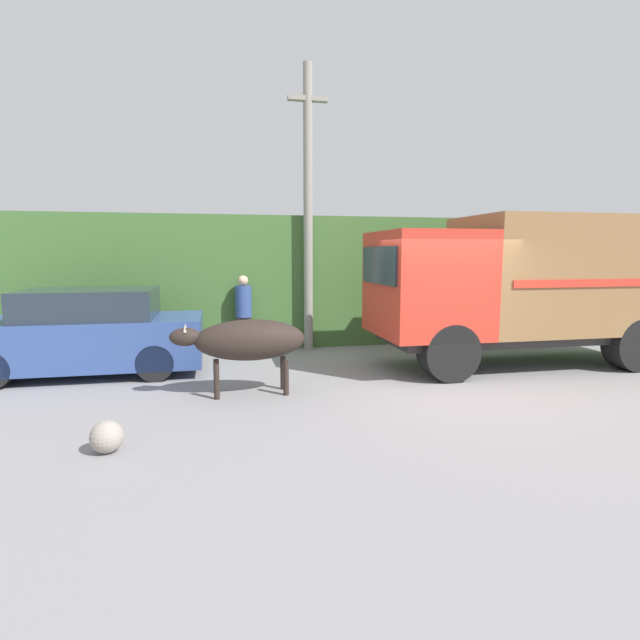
{
  "coord_description": "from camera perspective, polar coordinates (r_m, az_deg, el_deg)",
  "views": [
    {
      "loc": [
        -3.99,
        -7.63,
        2.26
      ],
      "look_at": [
        -2.21,
        0.78,
        1.11
      ],
      "focal_mm": 28.0,
      "sensor_mm": 36.0,
      "label": 1
    }
  ],
  "objects": [
    {
      "name": "building_backdrop",
      "position": [
        13.11,
        -16.8,
        3.26
      ],
      "size": [
        5.43,
        2.7,
        2.65
      ],
      "color": "#99ADB7",
      "rests_on": "ground_plane"
    },
    {
      "name": "parked_suv",
      "position": [
        10.28,
        -25.09,
        -1.4
      ],
      "size": [
        4.23,
        1.85,
        1.6
      ],
      "rotation": [
        0.0,
        0.0,
        -0.03
      ],
      "color": "#334C8C",
      "rests_on": "ground_plane"
    },
    {
      "name": "pedestrian_on_hill",
      "position": [
        11.51,
        -8.72,
        1.07
      ],
      "size": [
        0.43,
        0.43,
        1.77
      ],
      "rotation": [
        0.0,
        0.0,
        2.96
      ],
      "color": "#38332D",
      "rests_on": "ground_plane"
    },
    {
      "name": "brown_cow",
      "position": [
        8.04,
        -8.32,
        -2.34
      ],
      "size": [
        2.13,
        0.66,
        1.22
      ],
      "rotation": [
        0.0,
        0.0,
        -0.06
      ],
      "color": "#2D231E",
      "rests_on": "ground_plane"
    },
    {
      "name": "utility_pole",
      "position": [
        11.7,
        -1.38,
        12.95
      ],
      "size": [
        0.9,
        0.21,
        6.45
      ],
      "color": "gray",
      "rests_on": "ground_plane"
    },
    {
      "name": "cargo_truck",
      "position": [
        10.86,
        22.93,
        4.02
      ],
      "size": [
        6.23,
        2.24,
        2.98
      ],
      "rotation": [
        0.0,
        0.0,
        0.04
      ],
      "color": "#2D2D2D",
      "rests_on": "ground_plane"
    },
    {
      "name": "hillside_embankment",
      "position": [
        15.53,
        2.98,
        5.06
      ],
      "size": [
        32.0,
        6.65,
        3.14
      ],
      "color": "#426B33",
      "rests_on": "ground_plane"
    },
    {
      "name": "roadside_rock",
      "position": [
        6.32,
        -23.19,
        -12.17
      ],
      "size": [
        0.37,
        0.37,
        0.37
      ],
      "color": "gray",
      "rests_on": "ground_plane"
    },
    {
      "name": "ground_plane",
      "position": [
        8.9,
        15.28,
        -7.35
      ],
      "size": [
        60.0,
        60.0,
        0.0
      ],
      "primitive_type": "plane",
      "color": "gray"
    }
  ]
}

